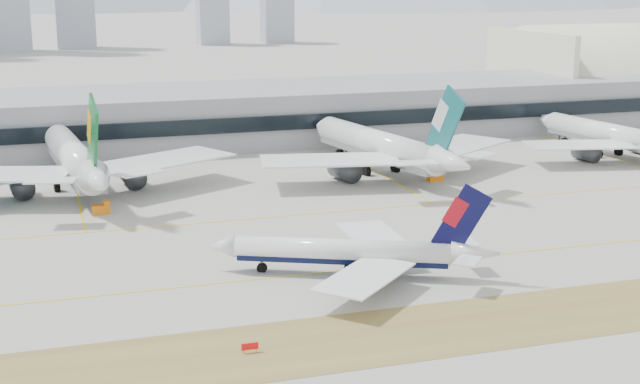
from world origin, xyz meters
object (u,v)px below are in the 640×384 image
object	(u,v)px
widebody_eva	(76,161)
hangar	(635,107)
widebody_china_air	(613,136)
terminal	(224,115)
taxiing_airliner	(353,253)
widebody_cathay	(384,148)

from	to	relation	value
widebody_eva	hangar	distance (m)	210.37
widebody_eva	widebody_china_air	xyz separation A→B (m)	(135.57, -3.73, -1.17)
terminal	widebody_eva	bearing A→B (deg)	-130.88
widebody_china_air	terminal	bearing A→B (deg)	50.55
widebody_china_air	hangar	xyz separation A→B (m)	(62.53, 74.20, -5.39)
taxiing_airliner	widebody_china_air	distance (m)	118.46
widebody_china_air	hangar	bearing A→B (deg)	-49.16
terminal	hangar	size ratio (longest dim) A/B	3.08
hangar	terminal	bearing A→B (deg)	-172.57
widebody_eva	widebody_cathay	size ratio (longest dim) A/B	1.04
widebody_cathay	widebody_china_air	bearing A→B (deg)	-99.69
widebody_cathay	widebody_china_air	size ratio (longest dim) A/B	1.17
taxiing_airliner	widebody_cathay	size ratio (longest dim) A/B	0.66
widebody_eva	widebody_cathay	distance (m)	70.94
terminal	hangar	xyz separation A→B (m)	(154.56, 20.16, -7.37)
widebody_eva	widebody_cathay	xyz separation A→B (m)	(70.75, -5.22, -0.19)
widebody_cathay	hangar	world-z (taller)	hangar
widebody_eva	hangar	bearing A→B (deg)	-76.42
widebody_eva	hangar	size ratio (longest dim) A/B	0.77
widebody_cathay	terminal	bearing A→B (deg)	15.10
widebody_cathay	hangar	bearing A→B (deg)	-70.28
terminal	hangar	world-z (taller)	hangar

